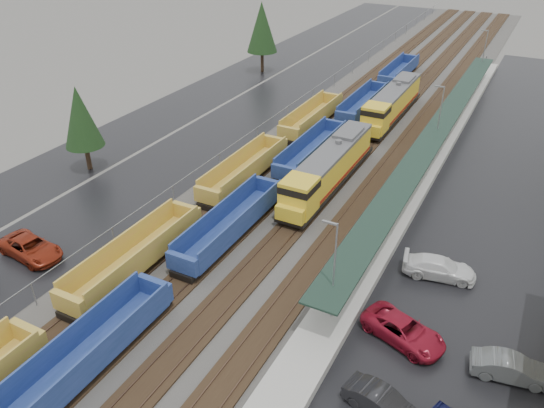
{
  "coord_description": "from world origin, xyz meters",
  "views": [
    {
      "loc": [
        18.51,
        -5.68,
        25.04
      ],
      "look_at": [
        0.13,
        29.35,
        2.0
      ],
      "focal_mm": 35.0,
      "sensor_mm": 36.0,
      "label": 1
    }
  ],
  "objects_px": {
    "well_string_blue": "(277,183)",
    "parked_car_west_c": "(31,248)",
    "locomotive_lead": "(328,169)",
    "parked_car_east_e": "(511,368)",
    "locomotive_trail": "(391,104)",
    "well_string_yellow": "(136,257)",
    "parked_car_east_b": "(404,331)",
    "parked_car_east_c": "(439,268)",
    "parked_car_east_a": "(383,404)"
  },
  "relations": [
    {
      "from": "well_string_blue",
      "to": "parked_car_west_c",
      "type": "xyz_separation_m",
      "value": [
        -12.61,
        -18.28,
        -0.39
      ]
    },
    {
      "from": "locomotive_lead",
      "to": "parked_car_east_e",
      "type": "relative_size",
      "value": 3.96
    },
    {
      "from": "locomotive_trail",
      "to": "well_string_yellow",
      "type": "relative_size",
      "value": 0.23
    },
    {
      "from": "locomotive_trail",
      "to": "parked_car_west_c",
      "type": "bearing_deg",
      "value": -111.45
    },
    {
      "from": "parked_car_west_c",
      "to": "parked_car_east_b",
      "type": "distance_m",
      "value": 29.22
    },
    {
      "from": "parked_car_east_c",
      "to": "parked_car_west_c",
      "type": "bearing_deg",
      "value": 102.36
    },
    {
      "from": "well_string_yellow",
      "to": "parked_car_east_a",
      "type": "bearing_deg",
      "value": -10.91
    },
    {
      "from": "parked_car_east_e",
      "to": "locomotive_lead",
      "type": "bearing_deg",
      "value": 38.34
    },
    {
      "from": "locomotive_trail",
      "to": "parked_car_west_c",
      "type": "height_order",
      "value": "locomotive_trail"
    },
    {
      "from": "parked_car_east_c",
      "to": "locomotive_lead",
      "type": "bearing_deg",
      "value": 44.87
    },
    {
      "from": "parked_car_east_a",
      "to": "parked_car_east_b",
      "type": "bearing_deg",
      "value": 18.64
    },
    {
      "from": "well_string_blue",
      "to": "parked_car_west_c",
      "type": "relative_size",
      "value": 17.02
    },
    {
      "from": "locomotive_lead",
      "to": "parked_car_east_c",
      "type": "xyz_separation_m",
      "value": [
        12.8,
        -8.78,
        -1.47
      ]
    },
    {
      "from": "parked_car_west_c",
      "to": "parked_car_east_a",
      "type": "bearing_deg",
      "value": -86.39
    },
    {
      "from": "parked_car_east_b",
      "to": "parked_car_west_c",
      "type": "bearing_deg",
      "value": 119.01
    },
    {
      "from": "well_string_blue",
      "to": "parked_car_east_c",
      "type": "relative_size",
      "value": 18.19
    },
    {
      "from": "parked_car_west_c",
      "to": "parked_car_east_a",
      "type": "distance_m",
      "value": 29.44
    },
    {
      "from": "parked_car_west_c",
      "to": "parked_car_east_b",
      "type": "bearing_deg",
      "value": -74.3
    },
    {
      "from": "parked_car_west_c",
      "to": "parked_car_east_e",
      "type": "xyz_separation_m",
      "value": [
        35.4,
        4.56,
        -0.03
      ]
    },
    {
      "from": "well_string_yellow",
      "to": "parked_car_east_e",
      "type": "distance_m",
      "value": 26.86
    },
    {
      "from": "well_string_yellow",
      "to": "parked_car_west_c",
      "type": "xyz_separation_m",
      "value": [
        -8.61,
        -2.56,
        -0.4
      ]
    },
    {
      "from": "locomotive_trail",
      "to": "parked_car_east_e",
      "type": "height_order",
      "value": "locomotive_trail"
    },
    {
      "from": "parked_car_west_c",
      "to": "parked_car_east_b",
      "type": "height_order",
      "value": "parked_car_west_c"
    },
    {
      "from": "locomotive_trail",
      "to": "parked_car_east_a",
      "type": "relative_size",
      "value": 3.99
    },
    {
      "from": "well_string_blue",
      "to": "parked_car_east_b",
      "type": "relative_size",
      "value": 17.59
    },
    {
      "from": "parked_car_east_a",
      "to": "parked_car_east_e",
      "type": "bearing_deg",
      "value": -31.45
    },
    {
      "from": "locomotive_lead",
      "to": "well_string_yellow",
      "type": "distance_m",
      "value": 20.4
    },
    {
      "from": "well_string_blue",
      "to": "parked_car_east_b",
      "type": "xyz_separation_m",
      "value": [
        16.23,
        -13.58,
        -0.41
      ]
    },
    {
      "from": "locomotive_trail",
      "to": "parked_car_east_b",
      "type": "xyz_separation_m",
      "value": [
        12.23,
        -37.59,
        -1.48
      ]
    },
    {
      "from": "parked_car_east_c",
      "to": "parked_car_east_e",
      "type": "relative_size",
      "value": 1.16
    },
    {
      "from": "well_string_yellow",
      "to": "parked_car_west_c",
      "type": "bearing_deg",
      "value": -163.47
    },
    {
      "from": "locomotive_trail",
      "to": "parked_car_west_c",
      "type": "xyz_separation_m",
      "value": [
        -16.61,
        -42.29,
        -1.45
      ]
    },
    {
      "from": "parked_car_west_c",
      "to": "parked_car_east_c",
      "type": "relative_size",
      "value": 1.07
    },
    {
      "from": "parked_car_east_b",
      "to": "parked_car_east_c",
      "type": "xyz_separation_m",
      "value": [
        0.57,
        7.81,
        0.01
      ]
    },
    {
      "from": "locomotive_trail",
      "to": "locomotive_lead",
      "type": "bearing_deg",
      "value": -90.0
    },
    {
      "from": "well_string_yellow",
      "to": "parked_car_east_e",
      "type": "relative_size",
      "value": 17.21
    },
    {
      "from": "parked_car_west_c",
      "to": "locomotive_lead",
      "type": "bearing_deg",
      "value": -31.53
    },
    {
      "from": "locomotive_lead",
      "to": "parked_car_east_a",
      "type": "bearing_deg",
      "value": -60.64
    },
    {
      "from": "locomotive_lead",
      "to": "well_string_yellow",
      "type": "height_order",
      "value": "locomotive_lead"
    },
    {
      "from": "locomotive_lead",
      "to": "well_string_yellow",
      "type": "relative_size",
      "value": 0.23
    },
    {
      "from": "locomotive_lead",
      "to": "parked_car_west_c",
      "type": "relative_size",
      "value": 3.2
    },
    {
      "from": "parked_car_east_c",
      "to": "parked_car_east_a",
      "type": "bearing_deg",
      "value": 169.3
    },
    {
      "from": "well_string_yellow",
      "to": "parked_car_east_b",
      "type": "height_order",
      "value": "well_string_yellow"
    },
    {
      "from": "locomotive_trail",
      "to": "parked_car_east_e",
      "type": "relative_size",
      "value": 3.96
    },
    {
      "from": "locomotive_lead",
      "to": "parked_car_east_c",
      "type": "bearing_deg",
      "value": -34.44
    },
    {
      "from": "locomotive_lead",
      "to": "parked_car_east_a",
      "type": "relative_size",
      "value": 3.99
    },
    {
      "from": "parked_car_west_c",
      "to": "parked_car_east_b",
      "type": "xyz_separation_m",
      "value": [
        28.84,
        4.7,
        -0.03
      ]
    },
    {
      "from": "well_string_blue",
      "to": "parked_car_west_c",
      "type": "distance_m",
      "value": 22.21
    },
    {
      "from": "locomotive_lead",
      "to": "parked_car_east_b",
      "type": "relative_size",
      "value": 3.31
    },
    {
      "from": "locomotive_lead",
      "to": "well_string_blue",
      "type": "distance_m",
      "value": 5.12
    }
  ]
}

